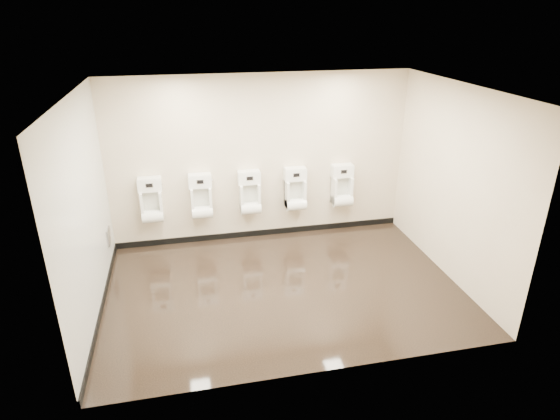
{
  "coord_description": "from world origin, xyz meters",
  "views": [
    {
      "loc": [
        -1.25,
        -5.62,
        3.71
      ],
      "look_at": [
        0.07,
        0.55,
        0.98
      ],
      "focal_mm": 30.0,
      "sensor_mm": 36.0,
      "label": 1
    }
  ],
  "objects_px": {
    "urinal_1": "(201,199)",
    "urinal_3": "(295,192)",
    "urinal_4": "(342,188)",
    "access_panel": "(109,236)",
    "urinal_2": "(250,196)",
    "urinal_0": "(152,203)"
  },
  "relations": [
    {
      "from": "access_panel",
      "to": "urinal_4",
      "type": "xyz_separation_m",
      "value": [
        3.89,
        0.42,
        0.32
      ]
    },
    {
      "from": "access_panel",
      "to": "urinal_1",
      "type": "height_order",
      "value": "urinal_1"
    },
    {
      "from": "urinal_1",
      "to": "urinal_3",
      "type": "bearing_deg",
      "value": 0.0
    },
    {
      "from": "urinal_0",
      "to": "urinal_3",
      "type": "distance_m",
      "value": 2.39
    },
    {
      "from": "access_panel",
      "to": "urinal_2",
      "type": "distance_m",
      "value": 2.32
    },
    {
      "from": "urinal_0",
      "to": "urinal_1",
      "type": "relative_size",
      "value": 1.0
    },
    {
      "from": "urinal_2",
      "to": "urinal_3",
      "type": "bearing_deg",
      "value": 0.0
    },
    {
      "from": "urinal_0",
      "to": "urinal_1",
      "type": "distance_m",
      "value": 0.79
    },
    {
      "from": "urinal_3",
      "to": "urinal_0",
      "type": "bearing_deg",
      "value": 180.0
    },
    {
      "from": "urinal_3",
      "to": "access_panel",
      "type": "bearing_deg",
      "value": -172.12
    },
    {
      "from": "urinal_2",
      "to": "urinal_3",
      "type": "relative_size",
      "value": 1.0
    },
    {
      "from": "urinal_1",
      "to": "urinal_2",
      "type": "xyz_separation_m",
      "value": [
        0.81,
        0.0,
        0.0
      ]
    },
    {
      "from": "urinal_2",
      "to": "urinal_4",
      "type": "distance_m",
      "value": 1.63
    },
    {
      "from": "urinal_2",
      "to": "urinal_1",
      "type": "bearing_deg",
      "value": 180.0
    },
    {
      "from": "access_panel",
      "to": "urinal_1",
      "type": "relative_size",
      "value": 0.35
    },
    {
      "from": "urinal_1",
      "to": "urinal_2",
      "type": "bearing_deg",
      "value": 0.0
    },
    {
      "from": "access_panel",
      "to": "urinal_0",
      "type": "bearing_deg",
      "value": 32.61
    },
    {
      "from": "access_panel",
      "to": "urinal_1",
      "type": "distance_m",
      "value": 1.55
    },
    {
      "from": "urinal_3",
      "to": "urinal_4",
      "type": "bearing_deg",
      "value": 0.0
    },
    {
      "from": "urinal_1",
      "to": "urinal_3",
      "type": "height_order",
      "value": "same"
    },
    {
      "from": "urinal_1",
      "to": "urinal_4",
      "type": "xyz_separation_m",
      "value": [
        2.43,
        0.0,
        0.0
      ]
    },
    {
      "from": "urinal_0",
      "to": "urinal_3",
      "type": "xyz_separation_m",
      "value": [
        2.39,
        0.0,
        0.0
      ]
    }
  ]
}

